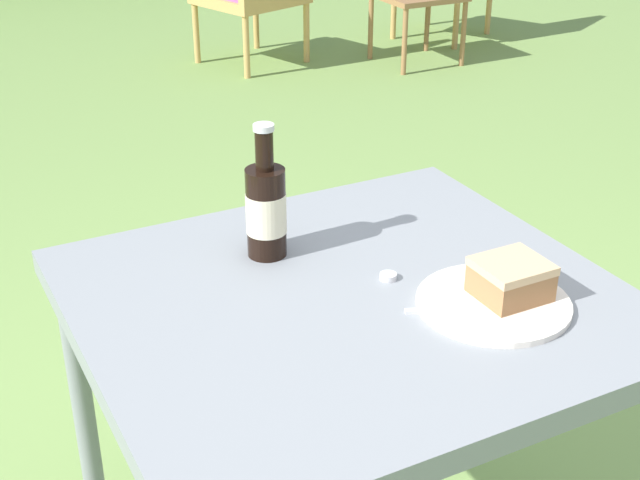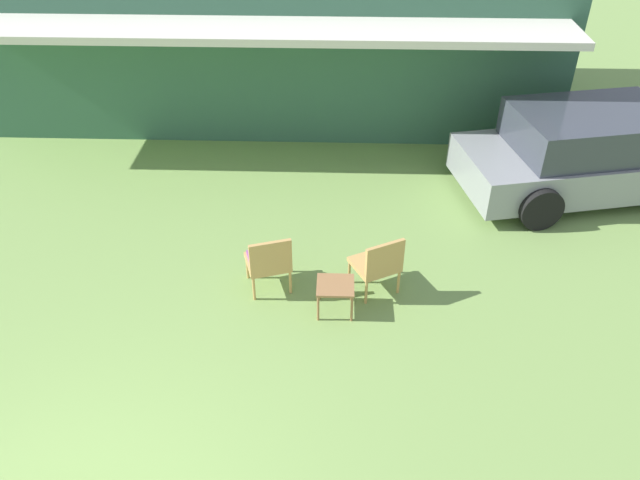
% 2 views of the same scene
% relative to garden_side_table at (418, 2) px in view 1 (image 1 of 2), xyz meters
% --- Properties ---
extents(garden_side_table, '(0.45, 0.43, 0.41)m').
position_rel_garden_side_table_xyz_m(garden_side_table, '(0.00, 0.00, 0.00)').
color(garden_side_table, '#996B42').
rests_on(garden_side_table, ground_plane).
extents(patio_table, '(0.82, 0.76, 0.76)m').
position_rel_garden_side_table_xyz_m(patio_table, '(-2.32, -3.34, 0.33)').
color(patio_table, gray).
rests_on(patio_table, ground_plane).
extents(cake_on_plate, '(0.24, 0.24, 0.07)m').
position_rel_garden_side_table_xyz_m(cake_on_plate, '(-2.13, -3.47, 0.43)').
color(cake_on_plate, silver).
rests_on(cake_on_plate, patio_table).
extents(cola_bottle_near, '(0.07, 0.07, 0.23)m').
position_rel_garden_side_table_xyz_m(cola_bottle_near, '(-2.38, -3.16, 0.49)').
color(cola_bottle_near, black).
rests_on(cola_bottle_near, patio_table).
extents(fork, '(0.18, 0.08, 0.01)m').
position_rel_garden_side_table_xyz_m(fork, '(-2.19, -3.46, 0.41)').
color(fork, silver).
rests_on(fork, patio_table).
extents(loose_bottle_cap, '(0.03, 0.03, 0.01)m').
position_rel_garden_side_table_xyz_m(loose_bottle_cap, '(-2.24, -3.33, 0.41)').
color(loose_bottle_cap, silver).
rests_on(loose_bottle_cap, patio_table).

